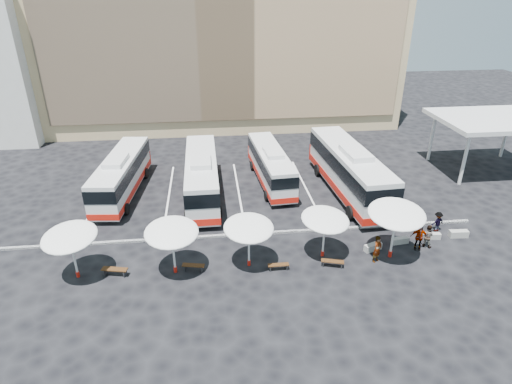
{
  "coord_description": "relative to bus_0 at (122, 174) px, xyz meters",
  "views": [
    {
      "loc": [
        -2.29,
        -25.78,
        16.41
      ],
      "look_at": [
        1.0,
        3.0,
        2.2
      ],
      "focal_mm": 30.0,
      "sensor_mm": 36.0,
      "label": 1
    }
  ],
  "objects": [
    {
      "name": "bus_3",
      "position": [
        19.18,
        -2.0,
        0.35
      ],
      "size": [
        3.74,
        13.7,
        4.3
      ],
      "rotation": [
        0.0,
        0.0,
        0.06
      ],
      "color": "silver",
      "rests_on": "ground"
    },
    {
      "name": "curb_divider",
      "position": [
        9.86,
        -7.98,
        -1.77
      ],
      "size": [
        34.0,
        0.25,
        0.15
      ],
      "primitive_type": "cube",
      "color": "black",
      "rests_on": "ground"
    },
    {
      "name": "sunshade_2",
      "position": [
        9.7,
        -11.64,
        0.95
      ],
      "size": [
        3.61,
        3.64,
        3.28
      ],
      "rotation": [
        0.0,
        0.0,
        0.16
      ],
      "color": "silver",
      "rests_on": "ground"
    },
    {
      "name": "service_canopy",
      "position": [
        33.86,
        1.52,
        3.02
      ],
      "size": [
        10.0,
        8.0,
        5.2
      ],
      "color": "silver",
      "rests_on": "ground"
    },
    {
      "name": "bus_2",
      "position": [
        12.91,
        0.88,
        -0.11
      ],
      "size": [
        3.07,
        10.85,
        3.4
      ],
      "rotation": [
        0.0,
        0.0,
        0.07
      ],
      "color": "silver",
      "rests_on": "ground"
    },
    {
      "name": "sunshade_0",
      "position": [
        -0.96,
        -11.66,
        1.05
      ],
      "size": [
        4.02,
        4.05,
        3.41
      ],
      "rotation": [
        0.0,
        0.0,
        -0.28
      ],
      "color": "silver",
      "rests_on": "ground"
    },
    {
      "name": "wood_bench_0",
      "position": [
        1.31,
        -11.76,
        -1.47
      ],
      "size": [
        1.66,
        0.77,
        0.49
      ],
      "rotation": [
        0.0,
        0.0,
        -0.22
      ],
      "color": "#311B0A",
      "rests_on": "ground"
    },
    {
      "name": "bay_lines",
      "position": [
        9.86,
        -0.48,
        -1.84
      ],
      "size": [
        24.15,
        12.0,
        0.01
      ],
      "color": "white",
      "rests_on": "ground"
    },
    {
      "name": "passenger_3",
      "position": [
        23.75,
        -9.01,
        -1.06
      ],
      "size": [
        1.12,
        0.8,
        1.57
      ],
      "primitive_type": "imported",
      "rotation": [
        0.0,
        0.0,
        3.38
      ],
      "color": "black",
      "rests_on": "ground"
    },
    {
      "name": "wood_bench_2",
      "position": [
        11.5,
        -12.35,
        -1.53
      ],
      "size": [
        1.34,
        0.37,
        0.41
      ],
      "rotation": [
        0.0,
        0.0,
        0.01
      ],
      "color": "#311B0A",
      "rests_on": "ground"
    },
    {
      "name": "conc_bench_0",
      "position": [
        18.26,
        -10.87,
        -1.61
      ],
      "size": [
        1.34,
        0.84,
        0.48
      ],
      "primitive_type": "cube",
      "rotation": [
        0.0,
        0.0,
        0.35
      ],
      "color": "gray",
      "rests_on": "ground"
    },
    {
      "name": "bus_1",
      "position": [
        6.77,
        -1.3,
        0.12
      ],
      "size": [
        2.93,
        12.13,
        3.84
      ],
      "rotation": [
        0.0,
        0.0,
        0.01
      ],
      "color": "silver",
      "rests_on": "ground"
    },
    {
      "name": "passenger_1",
      "position": [
        22.1,
        -10.84,
        -1.02
      ],
      "size": [
        1.01,
        0.99,
        1.64
      ],
      "primitive_type": "imported",
      "rotation": [
        0.0,
        0.0,
        2.43
      ],
      "color": "black",
      "rests_on": "ground"
    },
    {
      "name": "conc_bench_1",
      "position": [
        20.46,
        -10.27,
        -1.62
      ],
      "size": [
        1.22,
        0.52,
        0.44
      ],
      "primitive_type": "cube",
      "rotation": [
        0.0,
        0.0,
        0.1
      ],
      "color": "gray",
      "rests_on": "ground"
    },
    {
      "name": "bus_0",
      "position": [
        0.0,
        0.0,
        0.0
      ],
      "size": [
        3.54,
        11.56,
        3.61
      ],
      "rotation": [
        0.0,
        0.0,
        -0.1
      ],
      "color": "silver",
      "rests_on": "ground"
    },
    {
      "name": "sunshade_3",
      "position": [
        14.68,
        -11.14,
        0.93
      ],
      "size": [
        4.1,
        4.12,
        3.26
      ],
      "rotation": [
        0.0,
        0.0,
        0.4
      ],
      "color": "silver",
      "rests_on": "ground"
    },
    {
      "name": "passenger_0",
      "position": [
        18.0,
        -12.15,
        -0.9
      ],
      "size": [
        0.82,
        0.75,
        1.88
      ],
      "primitive_type": "imported",
      "rotation": [
        0.0,
        0.0,
        0.59
      ],
      "color": "black",
      "rests_on": "ground"
    },
    {
      "name": "sunshade_1",
      "position": [
        5.02,
        -11.84,
        1.07
      ],
      "size": [
        3.87,
        3.9,
        3.43
      ],
      "rotation": [
        0.0,
        0.0,
        0.2
      ],
      "color": "silver",
      "rests_on": "ground"
    },
    {
      "name": "wood_bench_3",
      "position": [
        15.0,
        -12.41,
        -1.5
      ],
      "size": [
        1.5,
        0.77,
        0.44
      ],
      "rotation": [
        0.0,
        0.0,
        -0.28
      ],
      "color": "#311B0A",
      "rests_on": "ground"
    },
    {
      "name": "conc_bench_3",
      "position": [
        24.97,
        -9.93,
        -1.6
      ],
      "size": [
        1.35,
        0.52,
        0.5
      ],
      "primitive_type": "cube",
      "rotation": [
        0.0,
        0.0,
        -0.06
      ],
      "color": "gray",
      "rests_on": "ground"
    },
    {
      "name": "sunshade_4",
      "position": [
        19.13,
        -11.74,
        1.38
      ],
      "size": [
        4.26,
        4.29,
        3.8
      ],
      "rotation": [
        0.0,
        0.0,
        -0.19
      ],
      "color": "silver",
      "rests_on": "ground"
    },
    {
      "name": "sandstone_building",
      "position": [
        9.86,
        23.39,
        10.78
      ],
      "size": [
        42.0,
        18.25,
        29.6
      ],
      "color": "tan",
      "rests_on": "ground"
    },
    {
      "name": "ground",
      "position": [
        9.86,
        -8.48,
        -1.84
      ],
      "size": [
        120.0,
        120.0,
        0.0
      ],
      "primitive_type": "plane",
      "color": "black",
      "rests_on": "ground"
    },
    {
      "name": "wood_bench_1",
      "position": [
        6.15,
        -11.82,
        -1.51
      ],
      "size": [
        1.46,
        0.66,
        0.43
      ],
      "rotation": [
        0.0,
        0.0,
        -0.21
      ],
      "color": "#311B0A",
      "rests_on": "ground"
    },
    {
      "name": "conc_bench_2",
      "position": [
        22.99,
        -9.94,
        -1.63
      ],
      "size": [
        1.16,
        0.52,
        0.42
      ],
      "primitive_type": "cube",
      "rotation": [
        0.0,
        0.0,
        -0.13
      ],
      "color": "gray",
      "rests_on": "ground"
    },
    {
      "name": "passenger_2",
      "position": [
        21.31,
        -11.12,
        -0.89
      ],
      "size": [
        1.21,
        0.76,
        1.91
      ],
      "primitive_type": "imported",
      "rotation": [
        0.0,
        0.0,
        -0.28
      ],
      "color": "black",
      "rests_on": "ground"
    }
  ]
}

